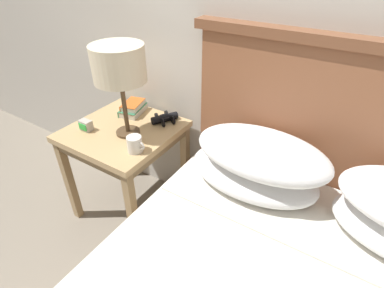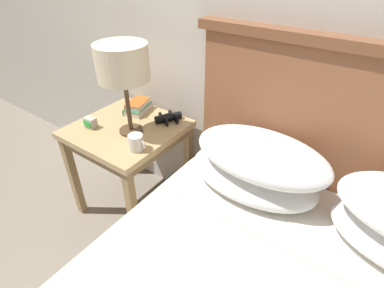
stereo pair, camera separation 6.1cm
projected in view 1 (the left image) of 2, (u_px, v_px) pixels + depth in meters
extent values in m
cube|color=tan|center=(123.00, 131.00, 1.71)|extent=(0.58, 0.58, 0.04)
cube|color=#917650|center=(124.00, 137.00, 1.74)|extent=(0.55, 0.55, 0.05)
cube|color=#A4865B|center=(69.00, 181.00, 1.82)|extent=(0.04, 0.04, 0.58)
cube|color=#A4865B|center=(133.00, 215.00, 1.60)|extent=(0.04, 0.04, 0.58)
cube|color=#A4865B|center=(127.00, 142.00, 2.18)|extent=(0.04, 0.04, 0.58)
cube|color=#A4865B|center=(185.00, 165.00, 1.95)|extent=(0.04, 0.04, 0.58)
cube|color=white|center=(317.00, 229.00, 1.20)|extent=(1.35, 0.28, 0.01)
cube|color=brown|center=(337.00, 174.00, 1.42)|extent=(1.48, 0.06, 1.16)
cube|color=brown|center=(381.00, 46.00, 1.09)|extent=(1.55, 0.10, 0.04)
ellipsoid|color=white|center=(252.00, 173.00, 1.39)|extent=(0.60, 0.36, 0.15)
ellipsoid|color=white|center=(262.00, 153.00, 1.30)|extent=(0.60, 0.36, 0.15)
cylinder|color=#4C3823|center=(128.00, 132.00, 1.66)|extent=(0.13, 0.13, 0.01)
cylinder|color=#4C3823|center=(125.00, 107.00, 1.57)|extent=(0.02, 0.02, 0.29)
cylinder|color=beige|center=(119.00, 63.00, 1.44)|extent=(0.26, 0.26, 0.18)
cube|color=silver|center=(133.00, 110.00, 1.85)|extent=(0.15, 0.20, 0.04)
cube|color=#337F56|center=(133.00, 108.00, 1.84)|extent=(0.15, 0.20, 0.00)
cube|color=#337F56|center=(125.00, 109.00, 1.86)|extent=(0.05, 0.17, 0.04)
cube|color=silver|center=(133.00, 105.00, 1.83)|extent=(0.14, 0.17, 0.03)
cube|color=orange|center=(133.00, 103.00, 1.82)|extent=(0.14, 0.18, 0.00)
cube|color=orange|center=(126.00, 104.00, 1.84)|extent=(0.05, 0.15, 0.03)
cylinder|color=black|center=(160.00, 119.00, 1.75)|extent=(0.08, 0.10, 0.04)
cylinder|color=black|center=(163.00, 123.00, 1.71)|extent=(0.05, 0.03, 0.05)
cylinder|color=black|center=(156.00, 116.00, 1.78)|extent=(0.04, 0.03, 0.04)
cylinder|color=black|center=(170.00, 117.00, 1.77)|extent=(0.08, 0.10, 0.04)
cylinder|color=black|center=(173.00, 120.00, 1.74)|extent=(0.05, 0.03, 0.05)
cylinder|color=black|center=(166.00, 113.00, 1.81)|extent=(0.04, 0.03, 0.04)
cube|color=black|center=(165.00, 117.00, 1.76)|extent=(0.07, 0.06, 0.01)
cylinder|color=black|center=(164.00, 116.00, 1.75)|extent=(0.02, 0.02, 0.02)
cylinder|color=silver|center=(135.00, 144.00, 1.49)|extent=(0.08, 0.08, 0.08)
torus|color=silver|center=(141.00, 146.00, 1.47)|extent=(0.05, 0.01, 0.05)
cube|color=#B7B2A8|center=(86.00, 125.00, 1.67)|extent=(0.07, 0.04, 0.06)
cube|color=green|center=(83.00, 127.00, 1.66)|extent=(0.06, 0.00, 0.04)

